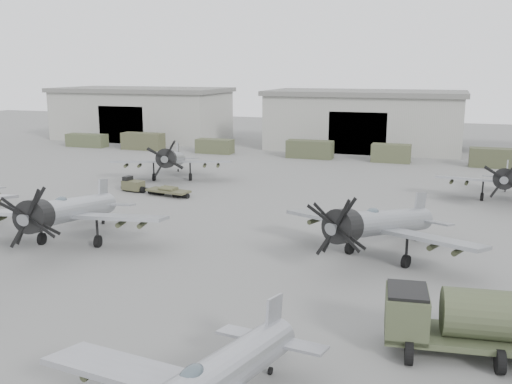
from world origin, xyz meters
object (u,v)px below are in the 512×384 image
Objects in this scene: aircraft_mid_1 at (67,211)px; tug_trailer at (146,187)px; aircraft_far_0 at (171,159)px; aircraft_mid_2 at (377,224)px; aircraft_far_1 at (505,179)px; fuel_tanker at (477,319)px.

aircraft_mid_1 is 17.26m from tug_trailer.
aircraft_mid_2 is at bearing -58.33° from aircraft_far_0.
tug_trailer is (0.49, -6.47, -1.82)m from aircraft_far_0.
aircraft_far_1 is at bearing 28.70° from aircraft_mid_1.
aircraft_far_0 is (-24.33, 19.56, -0.04)m from aircraft_mid_2.
aircraft_far_1 is 1.52× the size of fuel_tanker.
aircraft_far_0 is at bearing 163.83° from aircraft_mid_2.
aircraft_mid_2 is 1.01× the size of aircraft_far_0.
aircraft_mid_1 is at bearing 157.39° from fuel_tanker.
fuel_tanker is (25.93, -7.38, -0.77)m from aircraft_mid_1.
aircraft_mid_2 is (20.41, 3.72, -0.05)m from aircraft_mid_1.
aircraft_far_0 is 33.34m from aircraft_far_1.
fuel_tanker is at bearing -29.44° from tug_trailer.
aircraft_mid_1 is at bearing -134.86° from aircraft_far_1.
aircraft_mid_1 is 1.80× the size of tug_trailer.
aircraft_mid_2 is at bearing 109.72° from fuel_tanker.
aircraft_far_0 is 6.74m from tug_trailer.
aircraft_far_1 is (33.34, 0.40, -0.18)m from aircraft_far_0.
tug_trailer is (-32.85, -6.87, -1.64)m from aircraft_far_1.
aircraft_far_0 is 1.63× the size of fuel_tanker.
aircraft_mid_2 is at bearing -18.71° from tug_trailer.
fuel_tanker is at bearing -26.03° from aircraft_mid_1.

